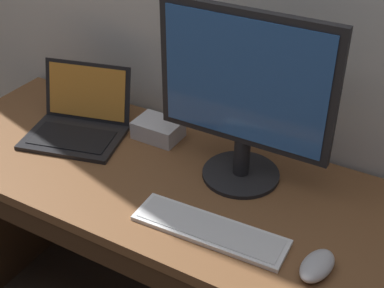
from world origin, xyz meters
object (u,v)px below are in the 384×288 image
computer_mouse (317,266)px  external_drive_box (158,129)px  external_monitor (244,94)px  laptop_black (78,124)px  wired_keyboard (210,230)px

computer_mouse → external_drive_box: (-0.64, 0.31, 0.01)m
external_monitor → external_drive_box: bearing=167.9°
laptop_black → external_drive_box: 0.26m
laptop_black → external_monitor: 0.61m
external_drive_box → external_monitor: bearing=-12.1°
laptop_black → computer_mouse: 0.90m
external_monitor → external_drive_box: (-0.32, 0.07, -0.25)m
external_monitor → wired_keyboard: bearing=-82.2°
external_monitor → computer_mouse: (0.32, -0.24, -0.25)m
external_monitor → laptop_black: bearing=-175.6°
laptop_black → external_monitor: external_monitor is taller
laptop_black → wired_keyboard: 0.63m
laptop_black → external_drive_box: size_ratio=2.44×
laptop_black → wired_keyboard: (0.60, -0.20, -0.03)m
external_monitor → computer_mouse: external_monitor is taller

